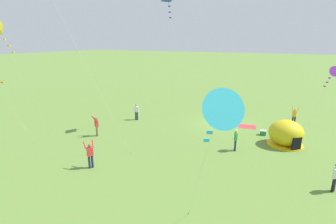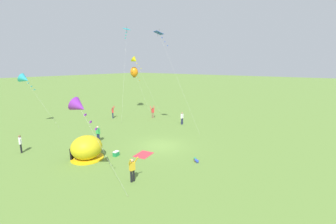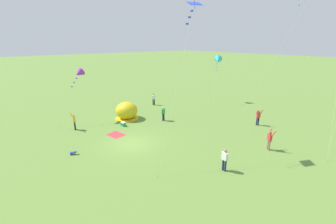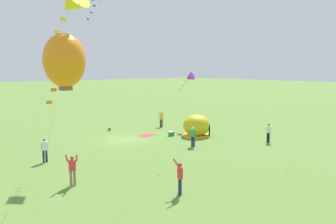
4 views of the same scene
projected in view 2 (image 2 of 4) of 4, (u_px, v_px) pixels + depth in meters
name	position (u px, v px, depth m)	size (l,w,h in m)	color
ground_plane	(161.00, 146.00, 22.99)	(300.00, 300.00, 0.00)	olive
popup_tent	(87.00, 148.00, 19.65)	(2.81, 2.81, 2.10)	gold
picnic_blanket	(144.00, 155.00, 20.72)	(1.70, 1.30, 0.01)	#CC333D
cooler_box	(116.00, 154.00, 20.38)	(0.58, 0.44, 0.44)	#1E8C4C
toddler_crawling	(196.00, 160.00, 19.12)	(0.40, 0.55, 0.32)	blue
person_near_tent	(153.00, 112.00, 34.67)	(0.72, 0.65, 1.89)	#8C7251
person_center_field	(182.00, 118.00, 30.98)	(0.59, 0.24, 1.72)	#1E2347
person_with_toddler	(20.00, 143.00, 21.00)	(0.35, 0.56, 1.72)	black
person_far_back	(132.00, 169.00, 15.75)	(0.68, 0.54, 1.89)	black
person_strolling	(98.00, 133.00, 24.07)	(0.31, 0.58, 1.72)	#1E2347
person_watching_sky	(113.00, 112.00, 34.56)	(0.66, 0.72, 1.89)	#1E2347
kite_cyan	(25.00, 79.00, 28.51)	(3.03, 4.15, 7.08)	silver
kite_yellow	(135.00, 60.00, 38.28)	(2.42, 4.87, 9.53)	silver
kite_teal	(126.00, 31.00, 34.66)	(5.23, 3.72, 14.01)	silver
kite_blue	(160.00, 36.00, 25.87)	(2.31, 5.54, 12.13)	silver
kite_orange	(134.00, 72.00, 39.79)	(1.35, 3.78, 7.74)	silver
kite_purple	(79.00, 107.00, 13.96)	(1.65, 3.73, 6.20)	silver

